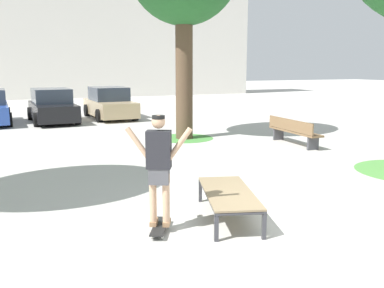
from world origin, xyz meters
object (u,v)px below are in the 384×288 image
(car_black, at_px, (52,107))
(skateboard, at_px, (160,227))
(skater, at_px, (159,163))
(car_tan, at_px, (110,104))
(park_bench, at_px, (293,131))
(skate_box, at_px, (228,194))

(car_black, bearing_deg, skateboard, -89.50)
(skater, xyz_separation_m, car_black, (-0.13, 14.27, -0.38))
(skater, relative_size, car_tan, 0.40)
(skateboard, xyz_separation_m, skater, (0.00, 0.00, 0.99))
(car_tan, bearing_deg, skateboard, -99.94)
(park_bench, bearing_deg, skate_box, -135.08)
(skate_box, xyz_separation_m, skateboard, (-1.23, -0.10, -0.34))
(skateboard, bearing_deg, car_black, 90.50)
(park_bench, bearing_deg, car_black, 125.61)
(skateboard, xyz_separation_m, car_tan, (2.57, 14.69, 0.61))
(skateboard, distance_m, car_tan, 14.92)
(skater, bearing_deg, skateboard, -117.76)
(skateboard, height_order, car_black, car_black)
(skate_box, xyz_separation_m, car_tan, (1.34, 14.59, 0.28))
(skate_box, height_order, skateboard, skate_box)
(park_bench, bearing_deg, skateboard, -140.66)
(skate_box, height_order, skater, skater)
(skate_box, distance_m, park_bench, 7.24)
(skater, distance_m, car_black, 14.27)
(skateboard, height_order, car_tan, car_tan)
(park_bench, bearing_deg, car_tan, 111.78)
(car_black, distance_m, car_tan, 2.73)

